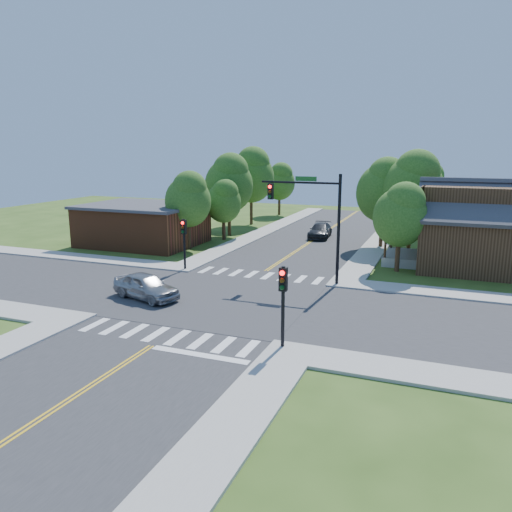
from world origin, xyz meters
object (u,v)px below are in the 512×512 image
at_px(signal_mast_ne, 313,210).
at_px(signal_pole_nw, 184,235).
at_px(house_ne, 493,224).
at_px(car_silver, 146,287).
at_px(signal_pole_se, 283,292).
at_px(car_dgrey, 320,231).

distance_m(signal_mast_ne, signal_pole_nw, 9.76).
height_order(house_ne, car_silver, house_ne).
distance_m(signal_mast_ne, signal_pole_se, 11.55).
relative_size(signal_pole_se, car_dgrey, 0.76).
bearing_deg(car_dgrey, signal_pole_se, -84.80).
relative_size(signal_pole_se, signal_pole_nw, 1.00).
relative_size(car_silver, car_dgrey, 0.97).
height_order(signal_pole_nw, house_ne, house_ne).
bearing_deg(signal_mast_ne, signal_pole_se, -81.44).
height_order(signal_pole_nw, car_silver, signal_pole_nw).
xyz_separation_m(signal_mast_ne, signal_pole_se, (1.69, -11.21, -2.19)).
height_order(signal_pole_se, car_silver, signal_pole_se).
bearing_deg(house_ne, car_silver, -141.08).
bearing_deg(car_silver, signal_pole_se, -96.30).
bearing_deg(house_ne, signal_mast_ne, -142.32).
distance_m(signal_pole_se, car_dgrey, 28.48).
xyz_separation_m(signal_mast_ne, car_dgrey, (-3.63, 16.70, -4.15)).
bearing_deg(car_dgrey, house_ne, -34.09).
bearing_deg(house_ne, car_dgrey, 151.50).
height_order(signal_mast_ne, house_ne, signal_mast_ne).
bearing_deg(car_dgrey, signal_mast_ne, -83.32).
bearing_deg(signal_pole_nw, signal_pole_se, -45.00).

